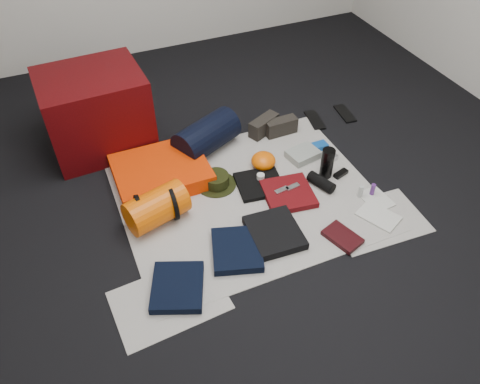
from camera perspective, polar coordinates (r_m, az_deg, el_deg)
name	(u,v)px	position (r m, az deg, el deg)	size (l,w,h in m)	color
floor	(248,199)	(3.05, 1.00, -0.84)	(4.50, 4.50, 0.02)	black
newspaper_mat	(248,197)	(3.04, 1.00, -0.66)	(1.60, 1.30, 0.01)	beige
newspaper_sheet_front_left	(169,300)	(2.56, -8.61, -12.94)	(0.58, 0.40, 0.00)	beige
newspaper_sheet_front_right	(377,221)	(3.02, 16.35, -3.36)	(0.58, 0.40, 0.00)	beige
red_cabinet	(96,112)	(3.45, -17.11, 9.35)	(0.68, 0.57, 0.57)	#480507
sleeping_pad	(161,172)	(3.18, -9.58, 2.44)	(0.61, 0.50, 0.11)	#EC3502
stuff_sack	(157,207)	(2.86, -10.14, -1.86)	(0.22, 0.22, 0.37)	#E55803
sack_strap_left	(140,212)	(2.85, -12.06, -2.42)	(0.22, 0.22, 0.03)	black
sack_strap_right	(173,203)	(2.87, -8.23, -1.31)	(0.22, 0.22, 0.03)	black
navy_duffel	(206,136)	(3.34, -4.11, 6.85)	(0.25, 0.25, 0.47)	black
boonie_brim	(216,184)	(3.12, -2.90, 0.97)	(0.27, 0.27, 0.01)	black
boonie_crown	(216,180)	(3.10, -2.93, 1.53)	(0.17, 0.17, 0.07)	black
hiking_boot_left	(264,125)	(3.54, 2.92, 8.10)	(0.25, 0.09, 0.13)	#28241F
hiking_boot_right	(281,126)	(3.54, 5.02, 7.96)	(0.24, 0.09, 0.12)	#28241F
flip_flop_left	(315,120)	(3.75, 9.09, 8.66)	(0.09, 0.25, 0.01)	black
flip_flop_right	(345,114)	(3.87, 12.67, 9.32)	(0.09, 0.24, 0.01)	black
trousers_navy_a	(178,287)	(2.57, -7.63, -11.40)	(0.27, 0.31, 0.05)	black
trousers_navy_b	(237,250)	(2.70, -0.38, -7.06)	(0.28, 0.32, 0.05)	black
trousers_charcoal	(275,233)	(2.79, 4.23, -4.95)	(0.29, 0.33, 0.05)	black
black_tshirt	(260,184)	(3.11, 2.41, 1.00)	(0.30, 0.28, 0.03)	black
red_shirt	(288,194)	(3.04, 5.91, -0.20)	(0.31, 0.31, 0.04)	#59090D
orange_stuff_sack	(263,161)	(3.22, 2.87, 3.82)	(0.17, 0.17, 0.11)	#E55803
first_aid_pouch	(303,154)	(3.35, 7.69, 4.57)	(0.21, 0.16, 0.05)	gray
water_bottle	(327,163)	(3.17, 10.58, 3.49)	(0.09, 0.09, 0.22)	black
speaker	(321,182)	(3.13, 9.87, 1.19)	(0.07, 0.07, 0.19)	black
compact_camera	(330,158)	(3.36, 10.89, 4.11)	(0.10, 0.06, 0.04)	silver
cyan_case	(319,146)	(3.46, 9.61, 5.54)	(0.12, 0.08, 0.04)	#0F499A
toiletry_purple	(373,190)	(3.14, 15.87, 0.27)	(0.03, 0.03, 0.09)	#50226F
toiletry_clear	(361,192)	(3.11, 14.51, 0.05)	(0.03, 0.03, 0.09)	#ABAFAB
paperback_book	(342,237)	(2.84, 12.37, -5.38)	(0.14, 0.22, 0.03)	black
map_booklet	(378,216)	(3.03, 16.53, -2.83)	(0.17, 0.24, 0.01)	beige
map_printout	(376,199)	(3.14, 16.25, -0.85)	(0.16, 0.21, 0.01)	beige
sunglasses	(341,174)	(3.26, 12.19, 2.20)	(0.11, 0.04, 0.03)	black
key_cluster	(191,300)	(2.54, -5.96, -12.97)	(0.07, 0.07, 0.01)	silver
tape_roll	(261,177)	(3.11, 2.53, 1.88)	(0.05, 0.05, 0.04)	beige
energy_bar_a	(282,190)	(3.02, 5.10, 0.21)	(0.10, 0.04, 0.01)	silver
energy_bar_b	(293,187)	(3.05, 6.44, 0.62)	(0.10, 0.04, 0.01)	silver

